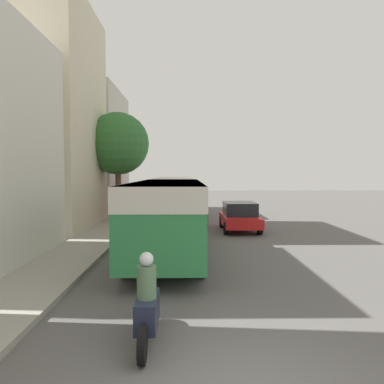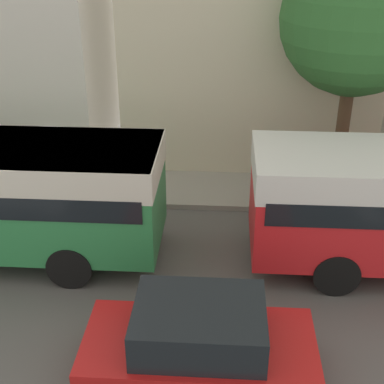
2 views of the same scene
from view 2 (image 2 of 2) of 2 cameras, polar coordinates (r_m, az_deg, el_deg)
The scene contains 2 objects.
car_crossing at distance 9.47m, azimuth 0.78°, elevation -15.73°, with size 1.96×3.99×1.55m.
street_tree at distance 14.69m, azimuth 17.24°, elevation 17.24°, with size 3.93×3.93×6.81m.
Camera 2 is at (8.93, 15.58, 7.27)m, focal length 50.00 mm.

